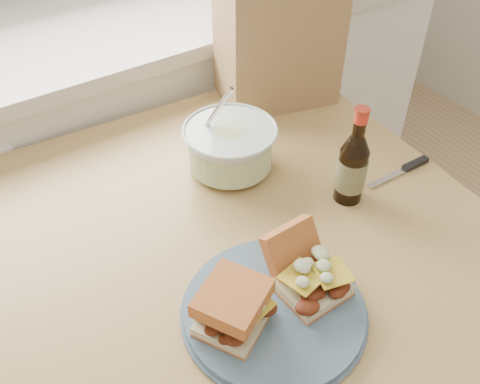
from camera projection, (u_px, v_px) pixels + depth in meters
cabinet_run at (85, 164)px, 1.74m from camera, size 2.50×0.64×0.94m
dining_table at (236, 280)px, 1.09m from camera, size 1.06×1.06×0.82m
plate at (274, 310)px, 0.88m from camera, size 0.30×0.30×0.02m
sandwich_left at (233, 307)px, 0.83m from camera, size 0.14×0.14×0.08m
sandwich_right at (306, 271)px, 0.89m from camera, size 0.11×0.15×0.09m
coleslaw_bowl at (230, 149)px, 1.14m from camera, size 0.20×0.20×0.20m
beer_bottle at (352, 167)px, 1.05m from camera, size 0.06×0.06×0.22m
knife at (408, 167)px, 1.16m from camera, size 0.17×0.02×0.01m
paper_bag at (278, 30)px, 1.27m from camera, size 0.31×0.25×0.36m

